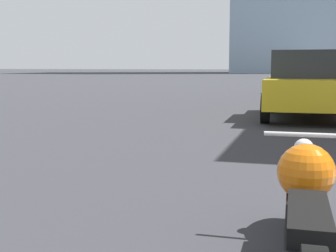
{
  "coord_description": "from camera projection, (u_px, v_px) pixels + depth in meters",
  "views": [
    {
      "loc": [
        2.55,
        1.66,
        1.33
      ],
      "look_at": [
        1.29,
        6.06,
        0.74
      ],
      "focal_mm": 50.0,
      "sensor_mm": 36.0,
      "label": 1
    }
  ],
  "objects": [
    {
      "name": "motorcycle",
      "position": [
        306.0,
        219.0,
        2.84
      ],
      "size": [
        0.62,
        2.72,
        0.83
      ],
      "rotation": [
        0.0,
        0.0,
        0.02
      ],
      "color": "black",
      "rests_on": "ground_plane"
    },
    {
      "name": "parked_car_green",
      "position": [
        299.0,
        73.0,
        35.06
      ],
      "size": [
        2.01,
        3.94,
        1.7
      ],
      "rotation": [
        0.0,
        0.0,
        0.05
      ],
      "color": "#1E6B33",
      "rests_on": "ground_plane"
    },
    {
      "name": "parked_car_white",
      "position": [
        302.0,
        75.0,
        23.48
      ],
      "size": [
        2.17,
        4.06,
        1.84
      ],
      "rotation": [
        0.0,
        0.0,
        -0.06
      ],
      "color": "silver",
      "rests_on": "ground_plane"
    },
    {
      "name": "parked_car_blue",
      "position": [
        301.0,
        71.0,
        46.4
      ],
      "size": [
        1.94,
        4.09,
        1.61
      ],
      "rotation": [
        0.0,
        0.0,
        0.03
      ],
      "color": "#1E3899",
      "rests_on": "ground_plane"
    },
    {
      "name": "parked_car_yellow",
      "position": [
        303.0,
        85.0,
        11.91
      ],
      "size": [
        1.98,
        4.34,
        1.71
      ],
      "rotation": [
        0.0,
        0.0,
        0.02
      ],
      "color": "gold",
      "rests_on": "ground_plane"
    },
    {
      "name": "sidewalk",
      "position": [
        332.0,
        83.0,
        36.11
      ],
      "size": [
        2.37,
        240.0,
        0.15
      ],
      "color": "#B2ADA3",
      "rests_on": "ground_plane"
    }
  ]
}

